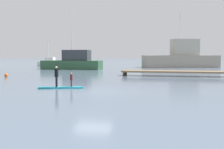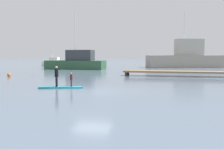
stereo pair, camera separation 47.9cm
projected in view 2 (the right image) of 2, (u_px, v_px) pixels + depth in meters
The scene contains 9 objects.
ground_plane at pixel (92, 91), 18.59m from camera, with size 240.00×240.00×0.00m, color slate.
paddleboard_near at pixel (61, 87), 20.34m from camera, with size 3.23×1.29×0.10m.
paddler_adult at pixel (57, 75), 20.27m from camera, with size 0.32×0.47×1.65m.
paddler_child_solo at pixel (71, 79), 20.33m from camera, with size 0.22×0.37×1.04m.
fishing_boat_white_large at pixel (186, 58), 50.15m from camera, with size 13.98×7.91×9.90m.
fishing_boat_green_midground at pixel (77, 62), 44.54m from camera, with size 9.56×3.31×9.15m.
motor_boat_small_navy at pixel (55, 63), 54.66m from camera, with size 5.60×2.07×4.70m.
floating_dock at pixel (180, 72), 30.59m from camera, with size 12.34×2.03×0.60m.
mooring_buoy_far at pixel (9, 75), 29.99m from camera, with size 0.40×0.40×0.40m, color orange.
Camera 2 is at (5.17, -17.77, 2.53)m, focal length 44.86 mm.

